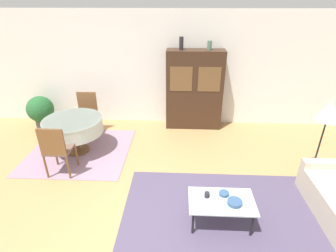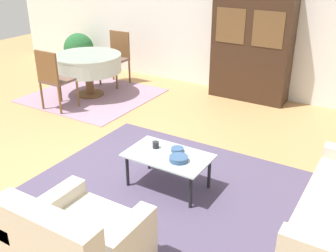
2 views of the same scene
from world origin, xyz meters
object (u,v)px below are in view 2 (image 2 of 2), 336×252
(armchair, at_px, (77,244))
(bowl_small, at_px, (177,150))
(coffee_table, at_px, (168,158))
(dining_chair_near, at_px, (54,76))
(dining_chair_far, at_px, (117,55))
(bowl, at_px, (179,159))
(cup, at_px, (156,145))
(potted_plant, at_px, (79,50))
(dining_table, at_px, (88,63))
(display_cabinet, at_px, (252,45))

(armchair, relative_size, bowl_small, 6.62)
(coffee_table, bearing_deg, dining_chair_near, 159.77)
(dining_chair_far, distance_m, bowl_small, 3.75)
(dining_chair_near, bearing_deg, dining_chair_far, 90.00)
(dining_chair_far, xyz_separation_m, bowl, (2.90, -2.68, -0.13))
(cup, xyz_separation_m, potted_plant, (-3.80, 2.86, -0.01))
(dining_chair_near, distance_m, potted_plant, 2.30)
(dining_table, bearing_deg, cup, -34.55)
(dining_table, height_order, cup, dining_table)
(display_cabinet, height_order, cup, display_cabinet)
(armchair, height_order, dining_table, armchair)
(cup, bearing_deg, bowl_small, 12.65)
(armchair, bearing_deg, dining_chair_near, 138.40)
(armchair, relative_size, dining_table, 0.79)
(dining_chair_far, height_order, cup, dining_chair_far)
(coffee_table, xyz_separation_m, dining_table, (-2.74, 1.82, 0.22))
(armchair, height_order, dining_chair_far, dining_chair_far)
(potted_plant, bearing_deg, bowl_small, -34.71)
(dining_chair_near, relative_size, cup, 12.96)
(display_cabinet, height_order, dining_chair_near, display_cabinet)
(bowl, bearing_deg, potted_plant, 144.42)
(armchair, height_order, display_cabinet, display_cabinet)
(dining_chair_far, xyz_separation_m, cup, (2.54, -2.56, -0.12))
(dining_chair_near, height_order, dining_chair_far, same)
(armchair, xyz_separation_m, bowl_small, (0.02, 1.57, 0.14))
(display_cabinet, height_order, dining_chair_far, display_cabinet)
(potted_plant, bearing_deg, dining_chair_near, -56.64)
(display_cabinet, distance_m, dining_chair_near, 3.29)
(display_cabinet, xyz_separation_m, cup, (0.07, -3.09, -0.49))
(armchair, xyz_separation_m, display_cabinet, (-0.30, 4.60, 0.65))
(armchair, distance_m, dining_chair_near, 3.72)
(armchair, height_order, coffee_table, armchair)
(armchair, xyz_separation_m, coffee_table, (-0.03, 1.45, 0.08))
(display_cabinet, height_order, bowl, display_cabinet)
(dining_chair_far, distance_m, potted_plant, 1.30)
(dining_chair_near, bearing_deg, armchair, -41.60)
(dining_table, bearing_deg, dining_chair_far, 90.00)
(display_cabinet, height_order, potted_plant, display_cabinet)
(armchair, bearing_deg, display_cabinet, 93.78)
(armchair, relative_size, potted_plant, 1.18)
(dining_chair_near, bearing_deg, coffee_table, -20.23)
(coffee_table, xyz_separation_m, dining_chair_near, (-2.74, 1.01, 0.20))
(coffee_table, relative_size, bowl_small, 6.50)
(dining_chair_far, bearing_deg, coffee_table, 136.28)
(bowl, bearing_deg, dining_chair_far, 137.34)
(coffee_table, height_order, dining_table, dining_table)
(bowl, height_order, potted_plant, potted_plant)
(dining_chair_near, xyz_separation_m, dining_chair_far, (0.00, 1.61, 0.00))
(dining_chair_near, xyz_separation_m, potted_plant, (-1.26, 1.91, -0.13))
(coffee_table, xyz_separation_m, cup, (-0.20, 0.07, 0.08))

